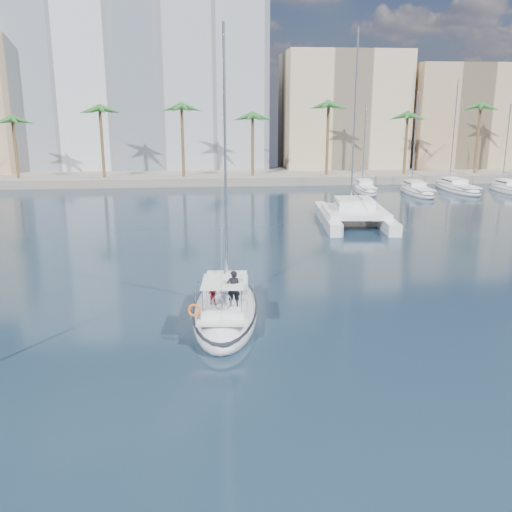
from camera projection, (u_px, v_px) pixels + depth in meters
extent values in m
plane|color=black|center=(243.00, 328.00, 30.32)|extent=(160.00, 160.00, 0.00)
cube|color=gray|center=(215.00, 177.00, 88.85)|extent=(120.00, 14.00, 1.20)
cube|color=silver|center=(140.00, 89.00, 95.86)|extent=(42.00, 16.00, 28.00)
cube|color=#C3AC8C|center=(342.00, 114.00, 97.09)|extent=(20.00, 14.00, 20.00)
cube|color=tan|center=(459.00, 120.00, 97.23)|extent=(18.00, 12.00, 18.00)
cylinder|color=brown|center=(215.00, 149.00, 83.81)|extent=(0.44, 0.44, 10.50)
sphere|color=#255E22|center=(214.00, 112.00, 82.46)|extent=(3.60, 3.60, 3.60)
cylinder|color=brown|center=(438.00, 147.00, 86.89)|extent=(0.44, 0.44, 10.50)
sphere|color=#255E22|center=(441.00, 111.00, 85.54)|extent=(3.60, 3.60, 3.60)
ellipsoid|color=silver|center=(226.00, 311.00, 31.83)|extent=(4.43, 11.31, 2.30)
ellipsoid|color=black|center=(225.00, 306.00, 31.75)|extent=(4.47, 11.42, 0.18)
cube|color=silver|center=(225.00, 298.00, 31.40)|extent=(3.18, 8.47, 0.12)
cube|color=white|center=(226.00, 284.00, 32.54)|extent=(2.66, 3.80, 0.60)
cube|color=black|center=(226.00, 284.00, 32.54)|extent=(2.65, 3.38, 0.14)
cylinder|color=#B7BABF|center=(225.00, 160.00, 31.99)|extent=(0.15, 0.15, 14.50)
cylinder|color=#B7BABF|center=(225.00, 269.00, 31.31)|extent=(0.48, 4.46, 0.11)
cube|color=white|center=(223.00, 307.00, 29.29)|extent=(2.32, 2.93, 0.36)
cube|color=silver|center=(223.00, 282.00, 28.83)|extent=(2.32, 2.93, 0.04)
torus|color=silver|center=(222.00, 301.00, 28.09)|extent=(0.96, 0.14, 0.96)
torus|color=#EF5C0C|center=(194.00, 310.00, 27.74)|extent=(0.64, 0.25, 0.64)
imported|color=black|center=(233.00, 289.00, 28.59)|extent=(0.72, 0.50, 1.88)
imported|color=maroon|center=(213.00, 294.00, 29.00)|extent=(0.65, 0.59, 1.10)
cube|color=silver|center=(328.00, 218.00, 56.99)|extent=(2.29, 12.96, 1.10)
cube|color=silver|center=(380.00, 218.00, 57.04)|extent=(2.29, 12.96, 1.10)
cube|color=white|center=(355.00, 211.00, 56.20)|extent=(6.43, 7.57, 0.50)
cube|color=white|center=(354.00, 203.00, 56.64)|extent=(3.86, 4.16, 1.00)
cube|color=black|center=(354.00, 203.00, 56.63)|extent=(3.84, 3.64, 0.18)
cylinder|color=#B7BABF|center=(355.00, 119.00, 56.43)|extent=(0.18, 0.18, 17.20)
ellipsoid|color=silver|center=(229.00, 325.00, 29.70)|extent=(0.24, 0.46, 0.22)
sphere|color=silver|center=(229.00, 323.00, 29.90)|extent=(0.12, 0.12, 0.12)
cube|color=gray|center=(223.00, 325.00, 29.66)|extent=(0.53, 0.19, 0.13)
cube|color=gray|center=(235.00, 325.00, 29.72)|extent=(0.53, 0.19, 0.13)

